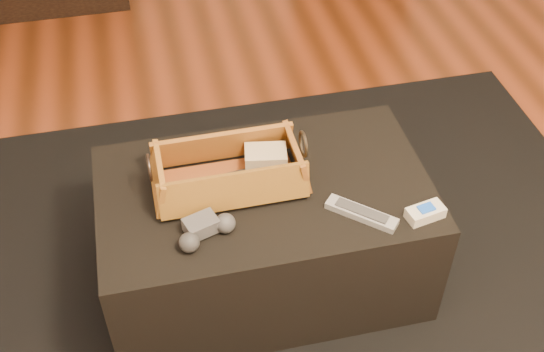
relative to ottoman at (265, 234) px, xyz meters
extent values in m
cube|color=black|center=(0.00, -0.05, -0.22)|extent=(2.60, 2.00, 0.01)
cube|color=black|center=(0.00, 0.00, 0.00)|extent=(1.00, 0.60, 0.42)
cube|color=black|center=(-0.12, 0.01, 0.24)|extent=(0.24, 0.08, 0.03)
cube|color=tan|center=(0.02, 0.07, 0.26)|extent=(0.14, 0.11, 0.07)
cube|color=brown|center=(-0.10, 0.03, 0.22)|extent=(0.40, 0.19, 0.02)
cube|color=#986222|center=(-0.10, 0.13, 0.28)|extent=(0.43, 0.04, 0.11)
cube|color=#9F6E24|center=(-0.10, -0.07, 0.28)|extent=(0.43, 0.04, 0.11)
cube|color=#935821|center=(0.11, 0.03, 0.28)|extent=(0.04, 0.22, 0.11)
cube|color=#B06D27|center=(-0.31, 0.03, 0.28)|extent=(0.04, 0.22, 0.11)
torus|color=#372F24|center=(0.13, 0.03, 0.33)|extent=(0.01, 0.08, 0.08)
torus|color=#2F251F|center=(-0.32, 0.03, 0.33)|extent=(0.01, 0.08, 0.08)
cube|color=#403F43|center=(-0.21, -0.14, 0.24)|extent=(0.11, 0.09, 0.04)
sphere|color=#29292B|center=(-0.25, -0.19, 0.24)|extent=(0.08, 0.08, 0.06)
sphere|color=#343437|center=(-0.14, -0.15, 0.24)|extent=(0.08, 0.08, 0.06)
cube|color=#93959A|center=(0.25, -0.18, 0.22)|extent=(0.19, 0.18, 0.02)
cube|color=#313133|center=(0.25, -0.18, 0.23)|extent=(0.14, 0.13, 0.00)
cube|color=beige|center=(0.42, -0.22, 0.23)|extent=(0.12, 0.08, 0.03)
cube|color=blue|center=(0.42, -0.22, 0.25)|extent=(0.05, 0.04, 0.01)
camera|label=1|loc=(-0.30, -1.43, 1.64)|focal=45.00mm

